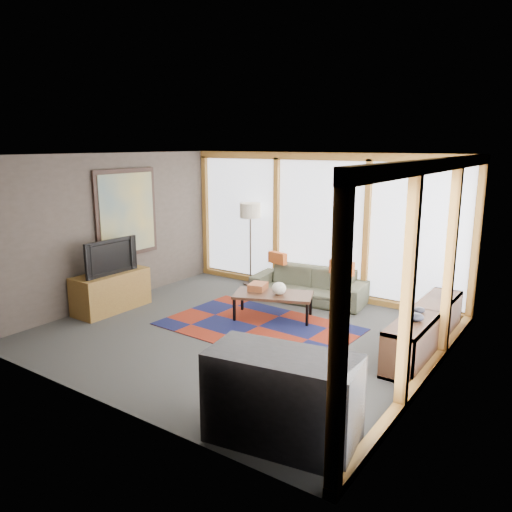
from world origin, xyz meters
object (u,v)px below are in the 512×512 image
Objects in this scene: television at (107,256)px; bookshelf at (425,330)px; bar_counter at (283,399)px; tv_console at (111,291)px; sofa at (308,285)px; coffee_table at (273,306)px; floor_lamp at (250,244)px.

bookshelf is at bearing -74.18° from television.
tv_console is at bearing 150.10° from bar_counter.
sofa is 0.86× the size of bookshelf.
sofa is 1.63× the size of coffee_table.
tv_console reaches higher than coffee_table.
sofa is at bearing 42.74° from tv_console.
floor_lamp reaches higher than television.
sofa is 1.56× the size of tv_console.
floor_lamp reaches higher than coffee_table.
sofa is at bearing -11.26° from floor_lamp.
floor_lamp is at bearing 160.77° from bookshelf.
coffee_table is at bearing 114.64° from bar_counter.
sofa reaches higher than bookshelf.
floor_lamp is 2.84m from television.
television is (-2.48, -2.36, 0.65)m from sofa.
tv_console reaches higher than sofa.
floor_lamp is 1.17× the size of bar_counter.
television reaches higher than sofa.
bar_counter reaches higher than tv_console.
coffee_table is 2.39m from bookshelf.
bar_counter reaches higher than coffee_table.
television is at bearing -153.32° from coffee_table.
floor_lamp is at bearing -20.33° from television.
floor_lamp is 2.85m from tv_console.
coffee_table is at bearing -44.53° from floor_lamp.
bookshelf is 5.06m from television.
coffee_table is 0.88× the size of bar_counter.
bar_counter reaches higher than sofa.
sofa reaches higher than coffee_table.
bookshelf is at bearing -19.23° from floor_lamp.
floor_lamp is at bearing 118.91° from bar_counter.
bookshelf is 1.67× the size of bar_counter.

